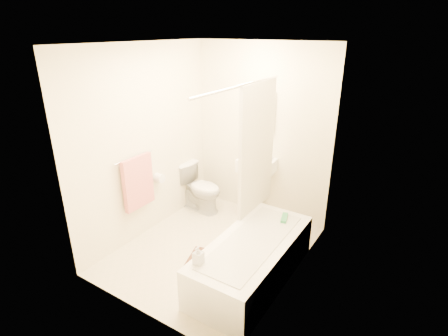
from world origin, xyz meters
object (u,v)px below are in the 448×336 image
Objects in this scene: sink at (257,185)px; bathtub at (252,259)px; soap_bottle at (198,255)px; bath_mat at (211,260)px; toilet at (200,188)px.

sink reaches higher than bathtub.
bathtub is 8.65× the size of soap_bottle.
sink reaches higher than soap_bottle.
bathtub is at bearing -68.48° from sink.
toilet is at bearing 131.34° from bath_mat.
bath_mat is at bearing -91.49° from sink.
bathtub is (0.60, -1.25, -0.25)m from sink.
toilet is 0.85m from sink.
toilet is 1.95m from soap_bottle.
toilet is 3.70× the size of soap_bottle.
bathtub is 0.59m from bath_mat.
soap_bottle is (1.13, -1.58, 0.21)m from toilet.
sink is 1.34m from bath_mat.
soap_bottle is (-0.26, -0.61, 0.32)m from bathtub.
sink is 1.41m from bathtub.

